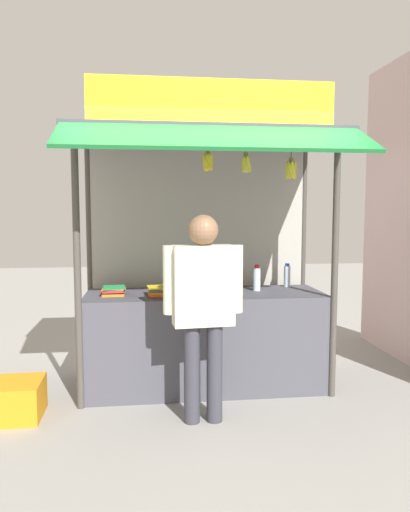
# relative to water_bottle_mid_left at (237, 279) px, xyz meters

# --- Properties ---
(ground_plane) EXTENTS (20.00, 20.00, 0.00)m
(ground_plane) POSITION_rel_water_bottle_mid_left_xyz_m (-0.32, -0.06, -1.03)
(ground_plane) COLOR gray
(stall_counter) EXTENTS (2.24, 0.75, 0.91)m
(stall_counter) POSITION_rel_water_bottle_mid_left_xyz_m (-0.32, -0.06, -0.57)
(stall_counter) COLOR #4C4C56
(stall_counter) RESTS_ON ground
(stall_structure) EXTENTS (2.44, 1.62, 2.74)m
(stall_structure) POSITION_rel_water_bottle_mid_left_xyz_m (-0.32, 0.07, 0.64)
(stall_structure) COLOR #4C4742
(stall_structure) RESTS_ON ground
(water_bottle_mid_left) EXTENTS (0.07, 0.07, 0.25)m
(water_bottle_mid_left) POSITION_rel_water_bottle_mid_left_xyz_m (0.00, 0.00, 0.00)
(water_bottle_mid_left) COLOR silver
(water_bottle_mid_left) RESTS_ON stall_counter
(water_bottle_left) EXTENTS (0.07, 0.07, 0.25)m
(water_bottle_left) POSITION_rel_water_bottle_mid_left_xyz_m (0.19, 0.00, -0.00)
(water_bottle_left) COLOR silver
(water_bottle_left) RESTS_ON stall_counter
(water_bottle_back_right) EXTENTS (0.09, 0.09, 0.31)m
(water_bottle_back_right) POSITION_rel_water_bottle_mid_left_xyz_m (-0.67, 0.04, 0.02)
(water_bottle_back_right) COLOR silver
(water_bottle_back_right) RESTS_ON stall_counter
(water_bottle_mid_right) EXTENTS (0.07, 0.07, 0.24)m
(water_bottle_mid_right) POSITION_rel_water_bottle_mid_left_xyz_m (0.56, 0.20, -0.01)
(water_bottle_mid_right) COLOR silver
(water_bottle_mid_right) RESTS_ON stall_counter
(magazine_stack_back_left) EXTENTS (0.23, 0.27, 0.07)m
(magazine_stack_back_left) POSITION_rel_water_bottle_mid_left_xyz_m (-1.17, -0.05, -0.08)
(magazine_stack_back_left) COLOR orange
(magazine_stack_back_left) RESTS_ON stall_counter
(magazine_stack_far_left) EXTENTS (0.22, 0.28, 0.08)m
(magazine_stack_far_left) POSITION_rel_water_bottle_mid_left_xyz_m (-0.76, -0.16, -0.08)
(magazine_stack_far_left) COLOR red
(magazine_stack_far_left) RESTS_ON stall_counter
(banana_bunch_leftmost) EXTENTS (0.11, 0.11, 0.31)m
(banana_bunch_leftmost) POSITION_rel_water_bottle_mid_left_xyz_m (0.35, -0.54, 1.00)
(banana_bunch_leftmost) COLOR #332D23
(banana_bunch_inner_left) EXTENTS (0.09, 0.10, 0.26)m
(banana_bunch_inner_left) POSITION_rel_water_bottle_mid_left_xyz_m (-0.03, -0.54, 1.04)
(banana_bunch_inner_left) COLOR #332D23
(banana_bunch_inner_right) EXTENTS (0.10, 0.10, 0.25)m
(banana_bunch_inner_right) POSITION_rel_water_bottle_mid_left_xyz_m (-0.35, -0.54, 1.05)
(banana_bunch_inner_right) COLOR #332D23
(vendor_person) EXTENTS (0.63, 0.24, 1.66)m
(vendor_person) POSITION_rel_water_bottle_mid_left_xyz_m (-0.43, -0.82, -0.03)
(vendor_person) COLOR #383842
(vendor_person) RESTS_ON ground
(plastic_crate) EXTENTS (0.44, 0.44, 0.30)m
(plastic_crate) POSITION_rel_water_bottle_mid_left_xyz_m (-1.94, -0.57, -0.88)
(plastic_crate) COLOR orange
(plastic_crate) RESTS_ON ground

